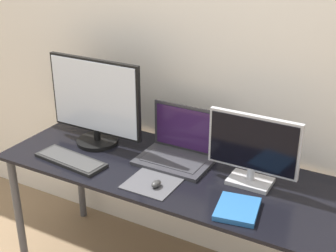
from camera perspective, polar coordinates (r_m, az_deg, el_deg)
wall_back at (r=2.42m, az=4.42°, el=10.13°), size 7.00×0.05×2.50m
desk at (r=2.35m, az=-0.07°, el=-6.95°), size 1.70×0.64×0.70m
monitor_left at (r=2.50m, az=-8.88°, el=2.82°), size 0.55×0.23×0.47m
monitor_right at (r=2.14m, az=10.30°, el=-2.81°), size 0.42×0.14×0.34m
laptop at (r=2.37m, az=1.23°, el=-2.60°), size 0.37×0.26×0.26m
keyboard at (r=2.41m, az=-11.78°, el=-4.07°), size 0.40×0.18×0.02m
mousepad at (r=2.18m, az=-1.98°, el=-7.01°), size 0.23×0.22×0.00m
mouse at (r=2.14m, az=-1.44°, el=-7.06°), size 0.04×0.06×0.03m
book at (r=2.01m, az=8.46°, el=-9.97°), size 0.20×0.23×0.02m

